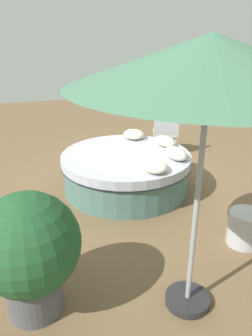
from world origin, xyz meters
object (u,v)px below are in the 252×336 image
object	(u,v)px
throw_pillow_3	(134,134)
patio_chair	(166,129)
throw_pillow_0	(154,166)
side_table	(245,228)
patio_umbrella	(211,63)
planter	(29,249)
throw_pillow_2	(165,141)
throw_pillow_1	(176,153)
round_bed	(126,171)

from	to	relation	value
throw_pillow_3	patio_chair	xyz separation A→B (m)	(0.64, -0.91, -0.15)
throw_pillow_0	side_table	size ratio (longest dim) A/B	1.11
throw_pillow_0	side_table	xyz separation A→B (m)	(-1.14, -0.82, -0.48)
patio_umbrella	planter	size ratio (longest dim) A/B	2.02
planter	side_table	xyz separation A→B (m)	(0.40, -2.57, -0.48)
throw_pillow_3	patio_umbrella	world-z (taller)	patio_umbrella
throw_pillow_2	planter	size ratio (longest dim) A/B	0.44
patio_chair	patio_umbrella	xyz separation A→B (m)	(-4.03, 1.34, 1.74)
throw_pillow_3	patio_umbrella	bearing A→B (deg)	172.75
patio_chair	patio_umbrella	world-z (taller)	patio_umbrella
patio_chair	throw_pillow_1	bearing A→B (deg)	-88.88
patio_chair	throw_pillow_2	bearing A→B (deg)	-94.49
throw_pillow_3	throw_pillow_2	bearing A→B (deg)	-138.76
patio_chair	side_table	xyz separation A→B (m)	(-3.30, 0.22, -0.34)
planter	throw_pillow_2	bearing A→B (deg)	-42.13
throw_pillow_2	patio_umbrella	xyz separation A→B (m)	(-2.89, 0.87, 1.60)
patio_umbrella	patio_chair	bearing A→B (deg)	-18.38
throw_pillow_2	patio_chair	size ratio (longest dim) A/B	0.56
throw_pillow_3	throw_pillow_1	bearing A→B (deg)	-162.31
round_bed	patio_chair	xyz separation A→B (m)	(1.40, -1.26, 0.24)
throw_pillow_1	side_table	size ratio (longest dim) A/B	1.24
side_table	throw_pillow_1	bearing A→B (deg)	11.83
side_table	round_bed	bearing A→B (deg)	28.75
patio_umbrella	side_table	distance (m)	2.47
throw_pillow_1	throw_pillow_3	xyz separation A→B (m)	(1.14, 0.37, 0.00)
round_bed	planter	distance (m)	2.79
throw_pillow_2	patio_umbrella	distance (m)	3.42
patio_umbrella	side_table	bearing A→B (deg)	-56.82
throw_pillow_1	throw_pillow_3	world-z (taller)	throw_pillow_3
round_bed	throw_pillow_3	xyz separation A→B (m)	(0.77, -0.36, 0.39)
throw_pillow_3	planter	xyz separation A→B (m)	(-3.06, 1.89, -0.01)
round_bed	patio_umbrella	distance (m)	3.29
planter	side_table	bearing A→B (deg)	-81.12
planter	patio_chair	bearing A→B (deg)	-37.04
throw_pillow_2	side_table	distance (m)	2.23
throw_pillow_0	side_table	distance (m)	1.48
throw_pillow_1	planter	bearing A→B (deg)	130.47
side_table	throw_pillow_2	bearing A→B (deg)	6.50
throw_pillow_1	throw_pillow_3	distance (m)	1.20
patio_chair	planter	bearing A→B (deg)	-109.00
round_bed	planter	bearing A→B (deg)	146.39
throw_pillow_1	patio_umbrella	xyz separation A→B (m)	(-2.25, 0.80, 1.59)
throw_pillow_1	side_table	world-z (taller)	throw_pillow_1
patio_umbrella	side_table	xyz separation A→B (m)	(0.73, -1.11, -2.08)
throw_pillow_3	patio_umbrella	xyz separation A→B (m)	(-3.39, 0.43, 1.59)
patio_umbrella	throw_pillow_3	bearing A→B (deg)	-7.25
patio_umbrella	throw_pillow_2	bearing A→B (deg)	-16.69
round_bed	throw_pillow_2	xyz separation A→B (m)	(0.27, -0.79, 0.38)
throw_pillow_0	throw_pillow_3	size ratio (longest dim) A/B	1.14
throw_pillow_1	throw_pillow_3	bearing A→B (deg)	17.69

